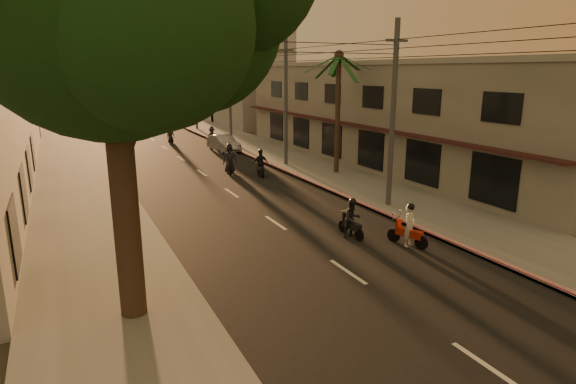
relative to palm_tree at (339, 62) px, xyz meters
The scene contains 17 objects.
ground 19.26m from the palm_tree, 116.57° to the right, with size 160.00×160.00×0.00m, color #383023.
road 11.44m from the palm_tree, 153.43° to the left, with size 10.00×140.00×0.02m, color black.
sidewalk_right 8.16m from the palm_tree, 97.13° to the left, with size 5.00×140.00×0.12m, color slate.
sidewalk_left 17.51m from the palm_tree, 165.53° to the left, with size 5.00×140.00×0.12m, color slate.
curb_stripe 7.69m from the palm_tree, 160.97° to the right, with size 0.20×60.00×0.20m, color red.
shophouse_row 7.19m from the palm_tree, 18.57° to the left, with size 8.80×34.20×7.30m.
distant_tower 41.36m from the palm_tree, 78.69° to the left, with size 12.10×12.10×28.00m.
palm_tree is the anchor object (origin of this frame).
utility_poles 4.43m from the palm_tree, 114.23° to the left, with size 1.20×48.26×9.00m.
filler_right 29.90m from the palm_tree, 78.31° to the left, with size 8.00×14.00×6.00m, color gray.
scooter_red 15.06m from the palm_tree, 109.33° to the right, with size 0.94×1.69×1.74m.
scooter_mid_a 14.07m from the palm_tree, 118.29° to the right, with size 0.80×1.70×1.66m.
scooter_mid_b 8.10m from the palm_tree, 163.80° to the left, with size 1.14×1.80×1.78m.
scooter_far_a 9.44m from the palm_tree, 152.83° to the left, with size 1.22×1.97×1.98m.
scooter_far_b 17.04m from the palm_tree, 104.03° to the left, with size 1.48×1.74×1.78m.
parked_car 14.09m from the palm_tree, 108.02° to the left, with size 1.84×4.32×1.38m, color gray.
scooter_far_c 20.85m from the palm_tree, 110.28° to the left, with size 0.74×1.60×1.56m.
Camera 1 is at (-8.39, -10.79, 6.66)m, focal length 30.00 mm.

